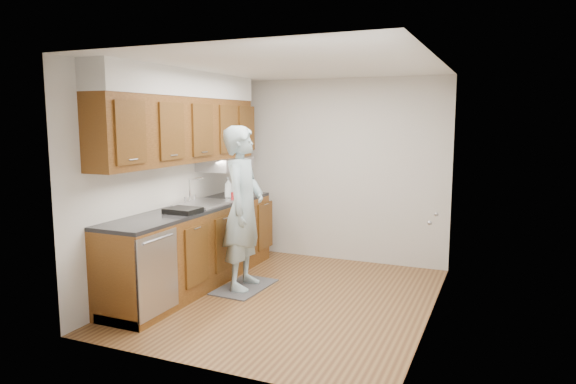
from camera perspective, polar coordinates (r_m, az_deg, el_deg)
The scene contains 16 objects.
floor at distance 5.76m, azimuth 0.13°, elevation -11.69°, with size 3.50×3.50×0.00m, color brown.
ceiling at distance 5.45m, azimuth 0.14°, elevation 13.88°, with size 3.50×3.50×0.00m, color white.
wall_left at distance 6.20m, azimuth -12.73°, elevation 1.41°, with size 0.02×3.50×2.50m, color beige.
wall_right at distance 5.08m, azimuth 15.91°, elevation -0.14°, with size 0.02×3.50×2.50m, color beige.
wall_back at distance 7.10m, azimuth 5.66°, elevation 2.39°, with size 3.00×0.02×2.50m, color beige.
counter at distance 6.17m, azimuth -10.25°, elevation -5.75°, with size 0.64×2.80×1.30m.
upper_cabinets at distance 6.10m, azimuth -11.39°, elevation 7.92°, with size 0.47×2.80×1.21m.
closet_door at distance 5.41m, azimuth 16.10°, elevation -2.07°, with size 0.02×1.22×2.05m, color silver.
floor_mat at distance 6.11m, azimuth -4.86°, elevation -10.47°, with size 0.48×0.82×0.02m, color #5A595C.
person at distance 5.86m, azimuth -4.98°, elevation -0.56°, with size 0.75×0.50×2.11m, color #9BB6BD.
soap_bottle_a at distance 6.62m, azimuth -6.63°, elevation 0.47°, with size 0.11×0.11×0.28m, color white.
soap_bottle_b at distance 6.68m, azimuth -6.16°, elevation 0.14°, with size 0.08×0.08×0.18m, color white.
soap_bottle_c at distance 6.92m, azimuth -5.28°, elevation 0.33°, with size 0.13×0.13×0.16m, color white.
soda_can at distance 6.43m, azimuth -6.09°, elevation -0.50°, with size 0.06×0.06×0.11m, color #AF1E22.
steel_can at distance 6.47m, azimuth -5.67°, elevation -0.41°, with size 0.06×0.06×0.12m, color #A5A5AA.
dish_rack at distance 5.69m, azimuth -11.60°, elevation -2.02°, with size 0.35×0.29×0.06m, color black.
Camera 1 is at (2.12, -4.99, 1.95)m, focal length 32.00 mm.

